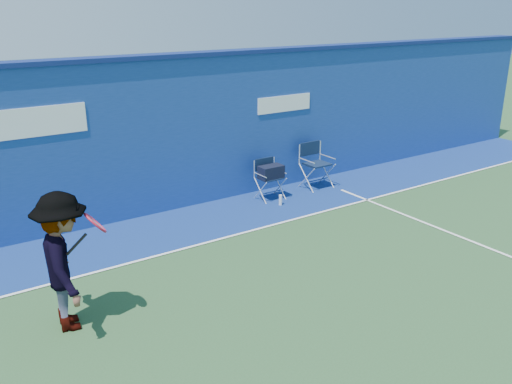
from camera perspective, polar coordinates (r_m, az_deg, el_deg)
ground at (r=6.93m, az=3.66°, el=-15.75°), size 80.00×80.00×0.00m
stadium_wall at (r=10.56m, az=-13.65°, el=5.44°), size 24.00×0.50×3.08m
out_of_bounds_strip at (r=10.07m, az=-10.70°, el=-4.32°), size 24.00×1.80×0.01m
court_lines at (r=7.33m, az=0.73°, el=-13.47°), size 24.00×12.00×0.01m
directors_chair_left at (r=11.53m, az=1.49°, el=0.96°), size 0.51×0.46×0.86m
directors_chair_right at (r=12.36m, az=6.36°, el=1.91°), size 0.61×0.54×1.01m
water_bottle at (r=11.25m, az=2.60°, el=-0.85°), size 0.07×0.07×0.23m
tennis_player at (r=7.24m, az=-19.53°, el=-6.94°), size 0.96×1.26×1.83m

